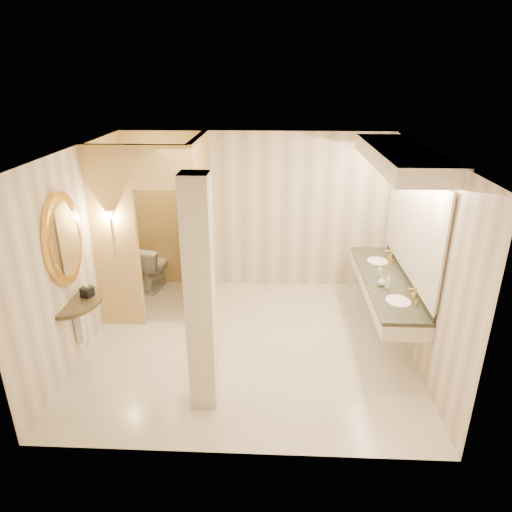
{
  "coord_description": "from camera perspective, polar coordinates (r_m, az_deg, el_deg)",
  "views": [
    {
      "loc": [
        0.37,
        -5.51,
        3.61
      ],
      "look_at": [
        0.11,
        0.2,
        1.27
      ],
      "focal_mm": 32.0,
      "sensor_mm": 36.0,
      "label": 1
    }
  ],
  "objects": [
    {
      "name": "tissue_box",
      "position": [
        6.32,
        -20.36,
        -4.22
      ],
      "size": [
        0.17,
        0.17,
        0.13
      ],
      "primitive_type": "cube",
      "rotation": [
        0.0,
        0.0,
        -0.37
      ],
      "color": "black",
      "rests_on": "console_shelf"
    },
    {
      "name": "soap_bottle_a",
      "position": [
        6.77,
        15.24,
        -1.74
      ],
      "size": [
        0.07,
        0.07,
        0.14
      ],
      "primitive_type": "imported",
      "rotation": [
        0.0,
        0.0,
        0.17
      ],
      "color": "beige",
      "rests_on": "vanity"
    },
    {
      "name": "toilet_closet",
      "position": [
        7.01,
        -9.83,
        3.45
      ],
      "size": [
        1.5,
        1.55,
        2.7
      ],
      "color": "#EECF7C",
      "rests_on": "floor"
    },
    {
      "name": "wall_front",
      "position": [
        4.19,
        -2.9,
        -10.41
      ],
      "size": [
        4.5,
        0.02,
        2.7
      ],
      "primitive_type": "cube",
      "color": "beige",
      "rests_on": "floor"
    },
    {
      "name": "wall_back",
      "position": [
        7.85,
        -0.18,
        5.56
      ],
      "size": [
        4.5,
        0.02,
        2.7
      ],
      "primitive_type": "cube",
      "color": "beige",
      "rests_on": "floor"
    },
    {
      "name": "toilet",
      "position": [
        8.22,
        -12.76,
        -1.25
      ],
      "size": [
        0.58,
        0.86,
        0.81
      ],
      "primitive_type": "imported",
      "rotation": [
        0.0,
        0.0,
        2.97
      ],
      "color": "white",
      "rests_on": "floor"
    },
    {
      "name": "console_shelf",
      "position": [
        6.14,
        -22.47,
        -1.25
      ],
      "size": [
        0.9,
        0.9,
        1.9
      ],
      "color": "black",
      "rests_on": "floor"
    },
    {
      "name": "floor",
      "position": [
        6.6,
        -1.03,
        -10.9
      ],
      "size": [
        4.5,
        4.5,
        0.0
      ],
      "primitive_type": "plane",
      "color": "silver",
      "rests_on": "ground"
    },
    {
      "name": "wall_right",
      "position": [
        6.24,
        19.96,
        -0.35
      ],
      "size": [
        0.02,
        4.0,
        2.7
      ],
      "primitive_type": "cube",
      "color": "beige",
      "rests_on": "floor"
    },
    {
      "name": "soap_bottle_b",
      "position": [
        6.44,
        15.43,
        -3.04
      ],
      "size": [
        0.14,
        0.14,
        0.13
      ],
      "primitive_type": "imported",
      "rotation": [
        0.0,
        0.0,
        0.4
      ],
      "color": "silver",
      "rests_on": "vanity"
    },
    {
      "name": "wall_sconce",
      "position": [
        6.64,
        -17.78,
        4.77
      ],
      "size": [
        0.14,
        0.14,
        0.42
      ],
      "color": "gold",
      "rests_on": "toilet_closet"
    },
    {
      "name": "pillar",
      "position": [
        4.92,
        -7.0,
        -5.26
      ],
      "size": [
        0.3,
        0.3,
        2.7
      ],
      "primitive_type": "cube",
      "color": "silver",
      "rests_on": "floor"
    },
    {
      "name": "wall_left",
      "position": [
        6.51,
        -21.31,
        0.36
      ],
      "size": [
        0.02,
        4.0,
        2.7
      ],
      "primitive_type": "cube",
      "color": "beige",
      "rests_on": "floor"
    },
    {
      "name": "soap_bottle_c",
      "position": [
        6.37,
        16.16,
        -3.15
      ],
      "size": [
        0.07,
        0.07,
        0.19
      ],
      "primitive_type": "imported",
      "rotation": [
        0.0,
        0.0,
        -0.0
      ],
      "color": "#C6B28C",
      "rests_on": "vanity"
    },
    {
      "name": "ceiling",
      "position": [
        5.59,
        -1.22,
        12.91
      ],
      "size": [
        4.5,
        4.5,
        0.0
      ],
      "primitive_type": "plane",
      "rotation": [
        3.14,
        0.0,
        0.0
      ],
      "color": "white",
      "rests_on": "wall_back"
    },
    {
      "name": "vanity",
      "position": [
        6.44,
        17.01,
        3.35
      ],
      "size": [
        0.75,
        2.62,
        2.09
      ],
      "color": "silver",
      "rests_on": "floor"
    }
  ]
}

